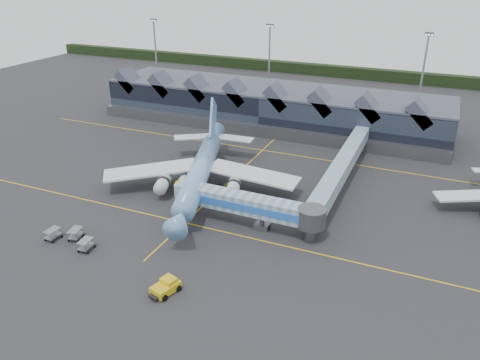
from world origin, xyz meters
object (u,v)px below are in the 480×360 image
at_px(jet_bridge, 256,207).
at_px(pushback_tug, 166,287).
at_px(fuel_truck, 185,180).
at_px(main_airliner, 201,169).

distance_m(jet_bridge, pushback_tug, 20.85).
height_order(jet_bridge, fuel_truck, jet_bridge).
bearing_deg(fuel_truck, pushback_tug, -81.94).
bearing_deg(jet_bridge, fuel_truck, 156.01).
bearing_deg(pushback_tug, jet_bridge, 93.01).
bearing_deg(fuel_truck, main_airliner, 4.05).
height_order(main_airliner, jet_bridge, main_airliner).
distance_m(main_airliner, fuel_truck, 4.03).
bearing_deg(fuel_truck, jet_bridge, -41.47).
distance_m(jet_bridge, fuel_truck, 19.68).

